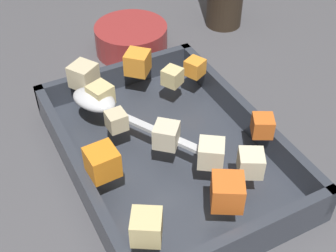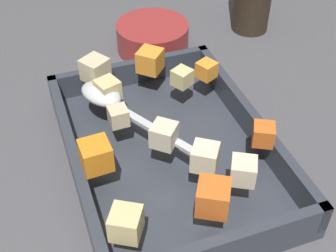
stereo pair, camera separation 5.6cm
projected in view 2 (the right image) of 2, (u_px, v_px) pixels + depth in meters
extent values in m
plane|color=#4C4C51|center=(174.00, 152.00, 0.61)|extent=(4.00, 4.00, 0.00)
cube|color=#333842|center=(168.00, 157.00, 0.59)|extent=(0.34, 0.24, 0.01)
cube|color=#333842|center=(76.00, 166.00, 0.55)|extent=(0.34, 0.01, 0.04)
cube|color=#333842|center=(251.00, 122.00, 0.60)|extent=(0.34, 0.01, 0.04)
cube|color=#333842|center=(131.00, 72.00, 0.69)|extent=(0.01, 0.24, 0.04)
cube|color=#333842|center=(223.00, 249.00, 0.46)|extent=(0.01, 0.24, 0.04)
cube|color=orange|center=(213.00, 197.00, 0.46)|extent=(0.05, 0.05, 0.03)
cube|color=orange|center=(150.00, 61.00, 0.65)|extent=(0.04, 0.04, 0.03)
cube|color=orange|center=(207.00, 70.00, 0.64)|extent=(0.03, 0.03, 0.02)
cube|color=orange|center=(263.00, 134.00, 0.54)|extent=(0.03, 0.03, 0.02)
cube|color=orange|center=(96.00, 155.00, 0.51)|extent=(0.03, 0.03, 0.03)
cube|color=#E0CC89|center=(182.00, 77.00, 0.63)|extent=(0.03, 0.03, 0.02)
cube|color=#E0CC89|center=(108.00, 90.00, 0.60)|extent=(0.04, 0.04, 0.03)
cube|color=beige|center=(205.00, 157.00, 0.51)|extent=(0.04, 0.04, 0.03)
cube|color=#E0CC89|center=(126.00, 223.00, 0.44)|extent=(0.04, 0.04, 0.03)
cube|color=beige|center=(95.00, 69.00, 0.64)|extent=(0.04, 0.04, 0.03)
cube|color=beige|center=(243.00, 171.00, 0.50)|extent=(0.04, 0.04, 0.03)
cube|color=beige|center=(118.00, 116.00, 0.57)|extent=(0.02, 0.02, 0.02)
cube|color=beige|center=(164.00, 135.00, 0.54)|extent=(0.04, 0.04, 0.03)
ellipsoid|color=silver|center=(101.00, 94.00, 0.60)|extent=(0.07, 0.07, 0.02)
cube|color=silver|center=(162.00, 134.00, 0.56)|extent=(0.13, 0.08, 0.01)
cylinder|color=maroon|center=(153.00, 37.00, 0.79)|extent=(0.12, 0.12, 0.05)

